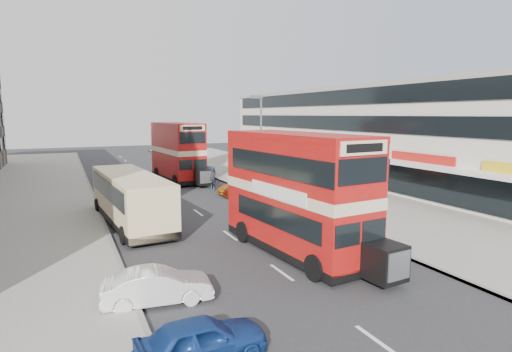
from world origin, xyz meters
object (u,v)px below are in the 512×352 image
car_left_front (157,286)px  pedestrian_near (309,189)px  cyclist (213,183)px  coach (130,197)px  car_right_b (241,188)px  bus_second (178,152)px  street_lamp (260,137)px  car_right_a (249,188)px  car_left_near (202,339)px  car_right_c (198,170)px  bus_main (297,193)px

car_left_front → pedestrian_near: (13.85, 12.38, 0.41)m
car_left_front → cyclist: (9.11, 20.62, -0.00)m
coach → car_right_b: 11.53m
car_left_front → cyclist: 22.54m
bus_second → car_right_b: (2.94, -9.31, -2.39)m
car_right_b → cyclist: bearing=-151.4°
street_lamp → car_right_b: size_ratio=2.02×
bus_second → car_left_front: bus_second is taller
car_left_front → car_right_a: size_ratio=0.87×
street_lamp → car_left_near: bearing=-119.0°
coach → car_right_c: bearing=57.1°
street_lamp → pedestrian_near: bearing=-65.5°
car_right_b → cyclist: size_ratio=2.14×
street_lamp → car_left_front: (-11.87, -16.74, -4.15)m
bus_main → car_right_c: (3.37, 27.03, -2.31)m
car_right_a → car_right_b: bearing=-169.1°
bus_main → car_right_c: bearing=-102.4°
street_lamp → car_right_a: street_lamp is taller
street_lamp → bus_second: 11.30m
car_left_front → car_right_c: (10.53, 29.71, -0.01)m
car_right_a → pedestrian_near: pedestrian_near is taller
car_right_a → street_lamp: bearing=85.3°
cyclist → street_lamp: bearing=-48.9°
bus_second → car_right_c: (2.91, 2.67, -2.32)m
car_left_near → car_left_front: (-0.36, 4.01, 0.02)m
street_lamp → car_left_near: (-11.50, -20.75, -4.17)m
bus_main → coach: (-6.36, 9.02, -1.26)m
street_lamp → bus_second: size_ratio=0.79×
bus_main → car_right_a: bearing=-110.0°
car_right_c → pedestrian_near: 17.65m
pedestrian_near → cyclist: (-4.75, 8.24, -0.41)m
bus_main → pedestrian_near: (6.70, 9.70, -1.90)m
street_lamp → car_left_front: street_lamp is taller
bus_second → bus_main: bearing=84.4°
street_lamp → car_left_near: street_lamp is taller
street_lamp → car_left_front: 20.93m
coach → car_left_front: coach is taller
bus_main → car_right_c: 27.33m
bus_main → car_right_b: size_ratio=2.53×
bus_main → car_right_a: size_ratio=2.31×
car_left_near → pedestrian_near: (13.49, 16.39, 0.42)m
bus_main → bus_second: bus_second is taller
bus_main → bus_second: 24.36m
car_left_near → car_right_a: bearing=-29.3°
coach → street_lamp: bearing=19.9°
car_left_near → car_right_c: 35.22m
car_left_front → car_right_a: (10.83, 16.74, 0.01)m
car_left_near → car_right_b: 24.02m
cyclist → car_right_b: bearing=-57.6°
street_lamp → bus_second: (-4.25, 10.31, -1.84)m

